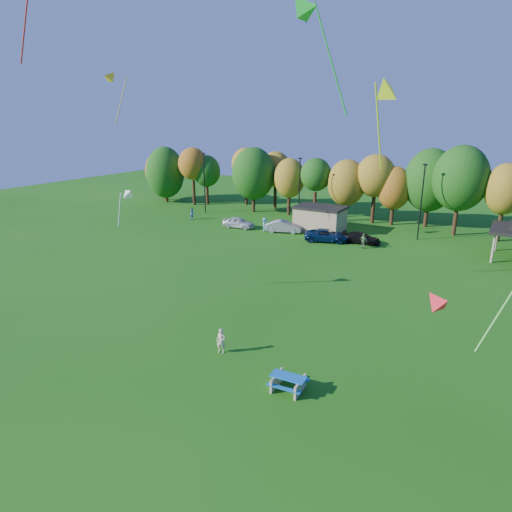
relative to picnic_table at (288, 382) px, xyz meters
The scene contains 18 objects.
ground 4.48m from the picnic_table, 128.17° to the right, with size 160.00×160.00×0.00m, color #19600F.
tree_line 42.53m from the picnic_table, 95.14° to the left, with size 93.57×10.55×11.15m.
lamp_posts 36.77m from the picnic_table, 91.19° to the left, with size 64.50×0.25×9.09m.
utility_building 36.80m from the picnic_table, 110.29° to the left, with size 6.30×4.30×3.25m.
picnic_table is the anchor object (origin of this frame).
kite_flyer 5.73m from the picnic_table, 164.59° to the left, with size 0.59×0.39×1.63m, color beige.
car_a 38.07m from the picnic_table, 126.74° to the left, with size 1.75×4.34×1.48m, color silver.
car_b 35.45m from the picnic_table, 117.63° to the left, with size 1.63×4.67×1.54m, color #959499.
car_c 31.70m from the picnic_table, 108.34° to the left, with size 2.43×5.28×1.47m, color #0C234C.
car_d 31.94m from the picnic_table, 101.07° to the left, with size 1.82×4.49×1.30m, color black.
far_person_0 44.47m from the picnic_table, 134.85° to the left, with size 0.79×0.62×1.64m, color #5484BA.
far_person_1 35.98m from the picnic_table, 121.58° to the left, with size 1.16×0.67×1.80m, color #57A5C0.
far_person_2 29.83m from the picnic_table, 100.11° to the left, with size 1.03×0.43×1.76m, color #688954.
kite_3 17.55m from the picnic_table, 76.94° to the left, with size 1.64×3.43×5.57m.
kite_4 8.96m from the picnic_table, 15.00° to the left, with size 1.66×1.53×1.36m.
kite_5 22.28m from the picnic_table, 114.36° to the left, with size 4.43×1.62×7.52m.
kite_9 36.17m from the picnic_table, 151.48° to the left, with size 1.58×3.25×5.41m.
kite_11 19.51m from the picnic_table, 161.71° to the left, with size 2.13×1.31×3.41m.
Camera 1 is at (12.32, -16.20, 14.46)m, focal length 32.00 mm.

